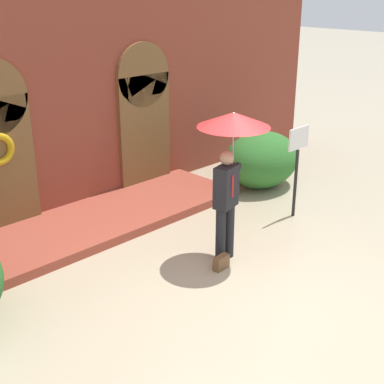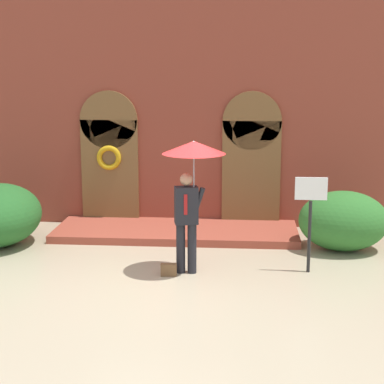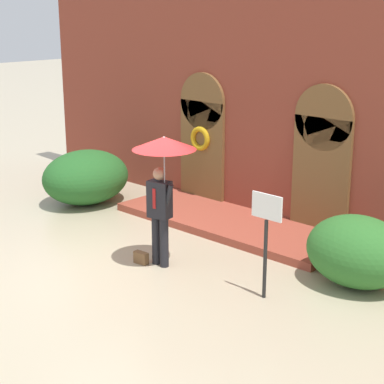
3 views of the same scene
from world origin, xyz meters
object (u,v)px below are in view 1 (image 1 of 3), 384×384
(sign_post, at_px, (297,157))
(person_with_umbrella, at_px, (232,142))
(handbag, at_px, (221,262))
(shrub_right, at_px, (261,160))

(sign_post, bearing_deg, person_with_umbrella, -174.29)
(person_with_umbrella, height_order, handbag, person_with_umbrella)
(person_with_umbrella, distance_m, shrub_right, 3.57)
(person_with_umbrella, xyz_separation_m, shrub_right, (2.88, 1.65, -1.32))
(person_with_umbrella, xyz_separation_m, sign_post, (2.07, 0.21, -0.75))
(shrub_right, bearing_deg, person_with_umbrella, -150.21)
(handbag, bearing_deg, person_with_umbrella, 22.21)
(person_with_umbrella, bearing_deg, handbag, -153.07)
(person_with_umbrella, relative_size, sign_post, 1.37)
(handbag, xyz_separation_m, shrub_right, (3.27, 1.85, 0.48))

